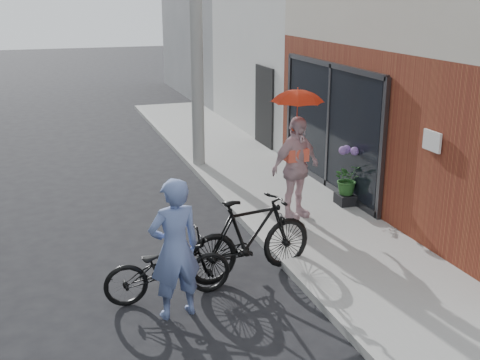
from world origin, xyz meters
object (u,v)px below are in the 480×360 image
officer (175,249)px  bike_right (250,237)px  planter (347,199)px  utility_pole (196,13)px  bike_left (168,268)px  kimono_woman (296,168)px

officer → bike_right: (1.26, 0.75, -0.31)m
officer → bike_right: officer is taller
bike_right → planter: 3.34m
utility_pole → bike_left: size_ratio=4.10×
utility_pole → officer: (-2.00, -6.40, -2.59)m
officer → kimono_woman: bearing=-147.1°
bike_right → kimono_woman: (1.43, 1.71, 0.42)m
utility_pole → bike_right: bearing=-97.4°
bike_left → kimono_woman: size_ratio=0.95×
bike_right → planter: bike_right is taller
utility_pole → kimono_woman: size_ratio=3.88×
utility_pole → planter: utility_pole is taller
bike_right → kimono_woman: kimono_woman is taller
kimono_woman → bike_left: bearing=-164.3°
officer → utility_pole: bearing=-116.8°
bike_left → planter: bike_left is taller
officer → kimono_woman: size_ratio=1.01×
bike_right → bike_left: bearing=92.7°
kimono_woman → planter: (1.20, 0.31, -0.81)m
utility_pole → bike_right: size_ratio=3.52×
utility_pole → planter: 5.25m
planter → officer: bearing=-144.6°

